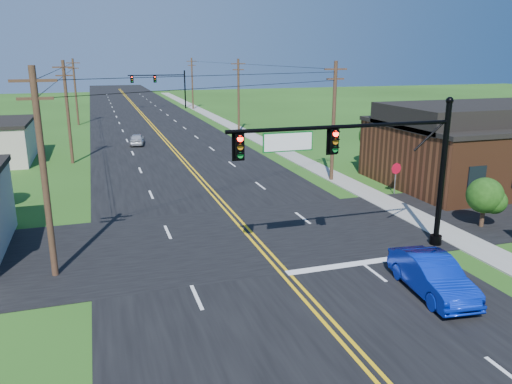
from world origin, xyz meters
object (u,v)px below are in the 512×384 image
object	(u,v)px
signal_mast_far	(161,83)
stop_sign	(396,172)
signal_mast_main	(363,159)
blue_car	(432,276)

from	to	relation	value
signal_mast_far	stop_sign	xyz separation A→B (m)	(7.76, -63.02, -2.93)
signal_mast_main	signal_mast_far	world-z (taller)	same
blue_car	stop_sign	bearing A→B (deg)	68.86
signal_mast_main	signal_mast_far	distance (m)	72.00
signal_mast_main	signal_mast_far	bearing A→B (deg)	89.92
stop_sign	blue_car	bearing A→B (deg)	-123.18
signal_mast_far	blue_car	bearing A→B (deg)	-89.48
blue_car	signal_mast_main	bearing A→B (deg)	106.30
signal_mast_main	stop_sign	distance (m)	12.33
signal_mast_main	stop_sign	world-z (taller)	signal_mast_main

